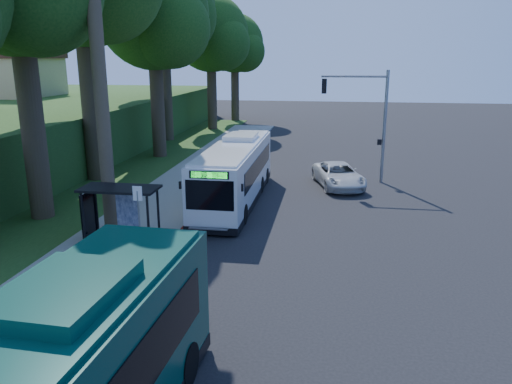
# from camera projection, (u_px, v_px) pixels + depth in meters

# --- Properties ---
(ground) EXTENTS (140.00, 140.00, 0.00)m
(ground) POSITION_uv_depth(u_px,v_px,m) (293.00, 230.00, 23.05)
(ground) COLOR black
(ground) RESTS_ON ground
(sidewalk) EXTENTS (4.50, 70.00, 0.12)m
(sidewalk) POSITION_uv_depth(u_px,v_px,m) (143.00, 221.00, 24.10)
(sidewalk) COLOR gray
(sidewalk) RESTS_ON ground
(red_curb) EXTENTS (0.25, 30.00, 0.13)m
(red_curb) POSITION_uv_depth(u_px,v_px,m) (161.00, 256.00, 19.95)
(red_curb) COLOR maroon
(red_curb) RESTS_ON ground
(grass_verge) EXTENTS (8.00, 70.00, 0.06)m
(grass_verge) POSITION_uv_depth(u_px,v_px,m) (82.00, 191.00, 29.71)
(grass_verge) COLOR #234719
(grass_verge) RESTS_ON ground
(bus_shelter) EXTENTS (3.20, 1.51, 2.55)m
(bus_shelter) POSITION_uv_depth(u_px,v_px,m) (116.00, 203.00, 20.91)
(bus_shelter) COLOR black
(bus_shelter) RESTS_ON ground
(stop_sign_pole) EXTENTS (0.35, 0.06, 3.17)m
(stop_sign_pole) POSITION_uv_depth(u_px,v_px,m) (139.00, 215.00, 18.52)
(stop_sign_pole) COLOR gray
(stop_sign_pole) RESTS_ON ground
(traffic_signal_pole) EXTENTS (4.10, 0.30, 7.00)m
(traffic_signal_pole) POSITION_uv_depth(u_px,v_px,m) (369.00, 112.00, 30.88)
(traffic_signal_pole) COLOR gray
(traffic_signal_pole) RESTS_ON ground
(tree_2) EXTENTS (8.82, 8.40, 15.12)m
(tree_2) POSITION_uv_depth(u_px,v_px,m) (154.00, 19.00, 37.29)
(tree_2) COLOR #382B1E
(tree_2) RESTS_ON ground
(tree_3) EXTENTS (10.08, 9.60, 17.28)m
(tree_3) POSITION_uv_depth(u_px,v_px,m) (163.00, 8.00, 44.81)
(tree_3) COLOR #382B1E
(tree_3) RESTS_ON ground
(tree_4) EXTENTS (8.40, 8.00, 14.14)m
(tree_4) POSITION_uv_depth(u_px,v_px,m) (212.00, 37.00, 52.68)
(tree_4) COLOR #382B1E
(tree_4) RESTS_ON ground
(tree_5) EXTENTS (7.35, 7.00, 12.86)m
(tree_5) POSITION_uv_depth(u_px,v_px,m) (235.00, 46.00, 60.37)
(tree_5) COLOR #382B1E
(tree_5) RESTS_ON ground
(white_bus) EXTENTS (2.52, 11.61, 3.46)m
(white_bus) POSITION_uv_depth(u_px,v_px,m) (235.00, 171.00, 27.35)
(white_bus) COLOR silver
(white_bus) RESTS_ON ground
(pickup) EXTENTS (3.65, 5.62, 1.44)m
(pickup) POSITION_uv_depth(u_px,v_px,m) (338.00, 175.00, 30.67)
(pickup) COLOR beige
(pickup) RESTS_ON ground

